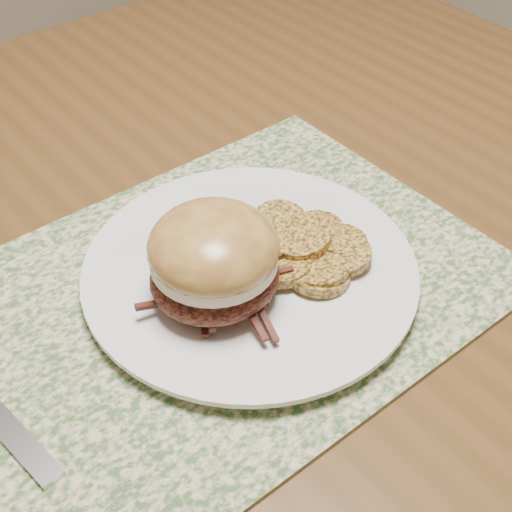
% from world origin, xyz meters
% --- Properties ---
extents(dining_table, '(1.50, 0.90, 0.75)m').
position_xyz_m(dining_table, '(0.00, 0.00, 0.67)').
color(dining_table, brown).
rests_on(dining_table, ground).
extents(placemat, '(0.45, 0.33, 0.00)m').
position_xyz_m(placemat, '(0.15, -0.09, 0.75)').
color(placemat, '#3E6031').
rests_on(placemat, dining_table).
extents(dinner_plate, '(0.26, 0.26, 0.02)m').
position_xyz_m(dinner_plate, '(0.18, -0.10, 0.76)').
color(dinner_plate, white).
rests_on(dinner_plate, placemat).
extents(pork_sandwich, '(0.12, 0.11, 0.08)m').
position_xyz_m(pork_sandwich, '(0.14, -0.11, 0.81)').
color(pork_sandwich, black).
rests_on(pork_sandwich, dinner_plate).
extents(roasted_potatoes, '(0.12, 0.13, 0.03)m').
position_xyz_m(roasted_potatoes, '(0.22, -0.12, 0.78)').
color(roasted_potatoes, '#B38534').
rests_on(roasted_potatoes, dinner_plate).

